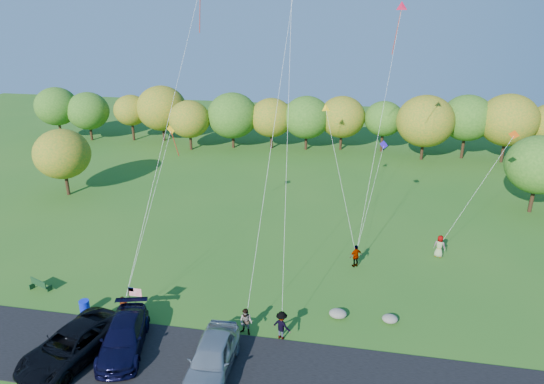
{
  "coord_description": "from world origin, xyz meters",
  "views": [
    {
      "loc": [
        7.47,
        -24.3,
        18.82
      ],
      "look_at": [
        1.85,
        6.0,
        6.65
      ],
      "focal_mm": 32.0,
      "sensor_mm": 36.0,
      "label": 1
    }
  ],
  "objects_px": {
    "flyer_e": "(439,246)",
    "flyer_b": "(246,322)",
    "flyer_c": "(282,325)",
    "park_bench": "(39,284)",
    "minivan_navy": "(124,337)",
    "trash_barrel": "(85,307)",
    "minivan_silver": "(212,358)",
    "flyer_a": "(124,308)",
    "minivan_dark": "(72,345)",
    "flyer_d": "(356,256)"
  },
  "relations": [
    {
      "from": "minivan_navy",
      "to": "flyer_d",
      "type": "xyz_separation_m",
      "value": [
        12.89,
        11.99,
        0.01
      ]
    },
    {
      "from": "flyer_b",
      "to": "trash_barrel",
      "type": "height_order",
      "value": "flyer_b"
    },
    {
      "from": "trash_barrel",
      "to": "minivan_silver",
      "type": "bearing_deg",
      "value": -20.68
    },
    {
      "from": "minivan_silver",
      "to": "flyer_a",
      "type": "bearing_deg",
      "value": 150.67
    },
    {
      "from": "flyer_d",
      "to": "trash_barrel",
      "type": "height_order",
      "value": "flyer_d"
    },
    {
      "from": "minivan_silver",
      "to": "minivan_navy",
      "type": "bearing_deg",
      "value": 168.91
    },
    {
      "from": "minivan_dark",
      "to": "flyer_b",
      "type": "xyz_separation_m",
      "value": [
        9.07,
        3.93,
        -0.08
      ]
    },
    {
      "from": "minivan_navy",
      "to": "flyer_c",
      "type": "xyz_separation_m",
      "value": [
        8.76,
        2.66,
        0.02
      ]
    },
    {
      "from": "flyer_b",
      "to": "park_bench",
      "type": "xyz_separation_m",
      "value": [
        -15.25,
        1.99,
        -0.39
      ]
    },
    {
      "from": "flyer_b",
      "to": "flyer_e",
      "type": "height_order",
      "value": "flyer_e"
    },
    {
      "from": "flyer_a",
      "to": "park_bench",
      "type": "xyz_separation_m",
      "value": [
        -7.36,
        1.99,
        -0.34
      ]
    },
    {
      "from": "flyer_e",
      "to": "flyer_b",
      "type": "bearing_deg",
      "value": 63.15
    },
    {
      "from": "park_bench",
      "to": "flyer_b",
      "type": "bearing_deg",
      "value": 13.66
    },
    {
      "from": "minivan_silver",
      "to": "flyer_a",
      "type": "xyz_separation_m",
      "value": [
        -6.85,
        3.55,
        -0.19
      ]
    },
    {
      "from": "flyer_a",
      "to": "minivan_navy",
      "type": "bearing_deg",
      "value": -102.69
    },
    {
      "from": "flyer_e",
      "to": "trash_barrel",
      "type": "height_order",
      "value": "flyer_e"
    },
    {
      "from": "minivan_dark",
      "to": "minivan_silver",
      "type": "bearing_deg",
      "value": 16.8
    },
    {
      "from": "minivan_dark",
      "to": "minivan_silver",
      "type": "relative_size",
      "value": 1.15
    },
    {
      "from": "minivan_silver",
      "to": "flyer_b",
      "type": "xyz_separation_m",
      "value": [
        1.04,
        3.55,
        -0.15
      ]
    },
    {
      "from": "flyer_a",
      "to": "flyer_b",
      "type": "distance_m",
      "value": 7.89
    },
    {
      "from": "flyer_e",
      "to": "park_bench",
      "type": "distance_m",
      "value": 29.74
    },
    {
      "from": "flyer_b",
      "to": "flyer_c",
      "type": "bearing_deg",
      "value": 14.0
    },
    {
      "from": "minivan_dark",
      "to": "flyer_a",
      "type": "xyz_separation_m",
      "value": [
        1.18,
        3.93,
        -0.13
      ]
    },
    {
      "from": "minivan_navy",
      "to": "trash_barrel",
      "type": "relative_size",
      "value": 5.98
    },
    {
      "from": "minivan_silver",
      "to": "flyer_e",
      "type": "distance_m",
      "value": 20.83
    },
    {
      "from": "minivan_navy",
      "to": "flyer_c",
      "type": "bearing_deg",
      "value": 2.1
    },
    {
      "from": "minivan_dark",
      "to": "minivan_silver",
      "type": "distance_m",
      "value": 8.04
    },
    {
      "from": "park_bench",
      "to": "trash_barrel",
      "type": "height_order",
      "value": "trash_barrel"
    },
    {
      "from": "minivan_dark",
      "to": "flyer_e",
      "type": "xyz_separation_m",
      "value": [
        21.79,
        16.03,
        -0.04
      ]
    },
    {
      "from": "minivan_navy",
      "to": "minivan_silver",
      "type": "distance_m",
      "value": 5.62
    },
    {
      "from": "flyer_a",
      "to": "minivan_dark",
      "type": "bearing_deg",
      "value": -145.48
    },
    {
      "from": "flyer_b",
      "to": "flyer_d",
      "type": "distance_m",
      "value": 11.26
    },
    {
      "from": "minivan_silver",
      "to": "park_bench",
      "type": "height_order",
      "value": "minivan_silver"
    },
    {
      "from": "minivan_navy",
      "to": "flyer_e",
      "type": "bearing_deg",
      "value": 22.61
    },
    {
      "from": "flyer_d",
      "to": "park_bench",
      "type": "height_order",
      "value": "flyer_d"
    },
    {
      "from": "flyer_c",
      "to": "flyer_e",
      "type": "distance_m",
      "value": 16.05
    },
    {
      "from": "minivan_dark",
      "to": "trash_barrel",
      "type": "relative_size",
      "value": 6.72
    },
    {
      "from": "minivan_navy",
      "to": "flyer_b",
      "type": "distance_m",
      "value": 7.11
    },
    {
      "from": "minivan_navy",
      "to": "flyer_b",
      "type": "relative_size",
      "value": 3.29
    },
    {
      "from": "minivan_navy",
      "to": "flyer_d",
      "type": "relative_size",
      "value": 3.17
    },
    {
      "from": "flyer_c",
      "to": "flyer_d",
      "type": "bearing_deg",
      "value": -91.04
    },
    {
      "from": "minivan_navy",
      "to": "flyer_e",
      "type": "xyz_separation_m",
      "value": [
        19.31,
        14.75,
        0.02
      ]
    },
    {
      "from": "flyer_a",
      "to": "flyer_c",
      "type": "relative_size",
      "value": 0.9
    },
    {
      "from": "flyer_c",
      "to": "park_bench",
      "type": "xyz_separation_m",
      "value": [
        -17.43,
        1.99,
        -0.43
      ]
    },
    {
      "from": "flyer_c",
      "to": "flyer_e",
      "type": "bearing_deg",
      "value": -108.25
    },
    {
      "from": "minivan_navy",
      "to": "minivan_dark",
      "type": "bearing_deg",
      "value": -167.51
    },
    {
      "from": "minivan_navy",
      "to": "minivan_silver",
      "type": "xyz_separation_m",
      "value": [
        5.55,
        -0.89,
        0.13
      ]
    },
    {
      "from": "minivan_navy",
      "to": "park_bench",
      "type": "bearing_deg",
      "value": 137.01
    },
    {
      "from": "flyer_c",
      "to": "minivan_navy",
      "type": "bearing_deg",
      "value": 39.7
    },
    {
      "from": "trash_barrel",
      "to": "flyer_e",
      "type": "bearing_deg",
      "value": 27.12
    }
  ]
}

